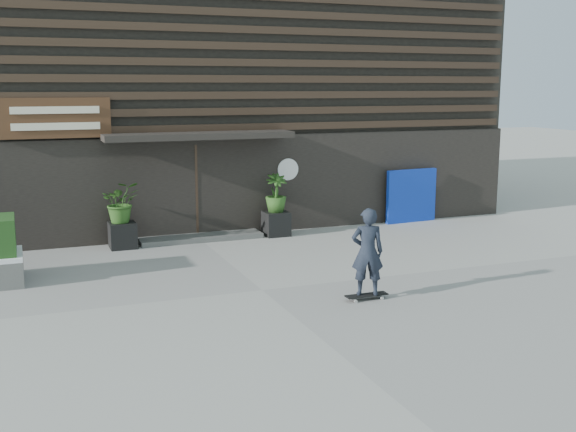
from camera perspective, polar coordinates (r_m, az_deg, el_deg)
name	(u,v)px	position (r m, az deg, el deg)	size (l,w,h in m)	color
ground	(262,290)	(12.91, -2.14, -6.09)	(80.00, 80.00, 0.00)	#9C9A94
entrance_step	(201,237)	(17.18, -7.17, -1.74)	(3.00, 0.80, 0.12)	#4B4B49
planter_pot_left	(123,235)	(16.59, -13.40, -1.54)	(0.60, 0.60, 0.60)	black
bamboo_left	(121,202)	(16.45, -13.52, 1.12)	(0.86, 0.75, 0.96)	#2D591E
planter_pot_right	(276,224)	(17.49, -0.98, -0.63)	(0.60, 0.60, 0.60)	black
bamboo_right	(276,193)	(17.35, -0.99, 1.90)	(0.54, 0.54, 0.96)	#2D591E
blue_tarp	(411,196)	(19.44, 10.06, 1.63)	(1.56, 0.12, 1.46)	#0D2DB3
building	(154,77)	(22.03, -10.89, 11.16)	(18.00, 11.00, 8.00)	black
skateboarder	(367,252)	(12.20, 6.52, -2.97)	(0.78, 0.54, 1.64)	black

